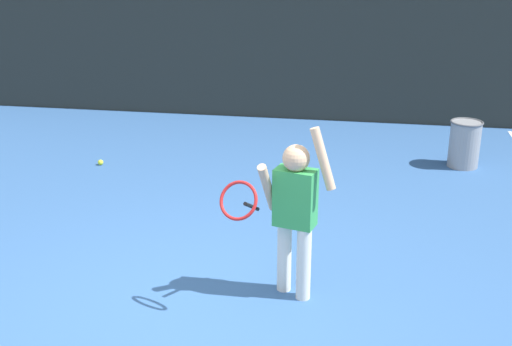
# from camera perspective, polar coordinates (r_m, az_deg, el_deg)

# --- Properties ---
(ground_plane) EXTENTS (20.00, 20.00, 0.00)m
(ground_plane) POSITION_cam_1_polar(r_m,az_deg,el_deg) (4.76, -6.11, -12.99)
(ground_plane) COLOR #335B93
(back_fence_windscreen) EXTENTS (12.83, 0.08, 3.02)m
(back_fence_windscreen) POSITION_cam_1_polar(r_m,az_deg,el_deg) (9.65, 2.95, 13.60)
(back_fence_windscreen) COLOR #282D2B
(back_fence_windscreen) RESTS_ON ground
(fence_post_1) EXTENTS (0.09, 0.09, 3.17)m
(fence_post_1) POSITION_cam_1_polar(r_m,az_deg,el_deg) (10.55, -14.68, 13.96)
(fence_post_1) COLOR slate
(fence_post_1) RESTS_ON ground
(fence_post_2) EXTENTS (0.09, 0.09, 3.17)m
(fence_post_2) POSITION_cam_1_polar(r_m,az_deg,el_deg) (9.70, 3.00, 14.08)
(fence_post_2) COLOR slate
(fence_post_2) RESTS_ON ground
(tennis_player) EXTENTS (0.82, 0.57, 1.35)m
(tennis_player) POSITION_cam_1_polar(r_m,az_deg,el_deg) (4.74, 3.27, -3.07)
(tennis_player) COLOR silver
(tennis_player) RESTS_ON ground
(ball_hopper) EXTENTS (0.38, 0.38, 0.56)m
(ball_hopper) POSITION_cam_1_polar(r_m,az_deg,el_deg) (8.08, 17.98, 2.51)
(ball_hopper) COLOR gray
(ball_hopper) RESTS_ON ground
(tennis_ball_1) EXTENTS (0.07, 0.07, 0.07)m
(tennis_ball_1) POSITION_cam_1_polar(r_m,az_deg,el_deg) (8.03, -13.60, 0.92)
(tennis_ball_1) COLOR #CCE033
(tennis_ball_1) RESTS_ON ground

